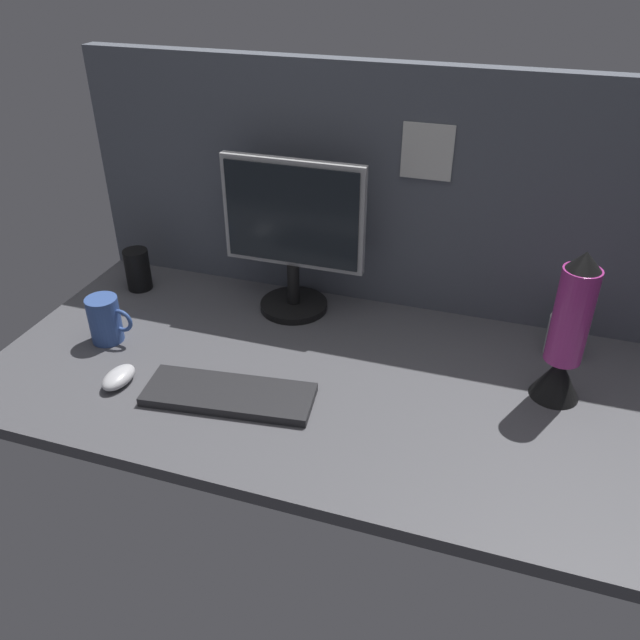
{
  "coord_description": "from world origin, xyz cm",
  "views": [
    {
      "loc": [
        23.69,
        -115.48,
        88.9
      ],
      "look_at": [
        -11.72,
        0.0,
        14.0
      ],
      "focal_mm": 36.24,
      "sensor_mm": 36.0,
      "label": 1
    }
  ],
  "objects_px": {
    "mug_black_travel": "(138,269)",
    "lava_lamp": "(566,340)",
    "mouse": "(119,377)",
    "keyboard": "(229,395)",
    "monitor": "(293,232)",
    "mug_steel": "(563,336)",
    "mug_ceramic_blue": "(106,320)"
  },
  "relations": [
    {
      "from": "keyboard",
      "to": "mug_steel",
      "type": "xyz_separation_m",
      "value": [
        0.68,
        0.41,
        0.04
      ]
    },
    {
      "from": "mug_black_travel",
      "to": "keyboard",
      "type": "bearing_deg",
      "value": -39.95
    },
    {
      "from": "keyboard",
      "to": "monitor",
      "type": "bearing_deg",
      "value": 82.62
    },
    {
      "from": "mug_ceramic_blue",
      "to": "mug_steel",
      "type": "height_order",
      "value": "mug_ceramic_blue"
    },
    {
      "from": "monitor",
      "to": "mug_steel",
      "type": "bearing_deg",
      "value": -0.67
    },
    {
      "from": "monitor",
      "to": "mug_ceramic_blue",
      "type": "height_order",
      "value": "monitor"
    },
    {
      "from": "lava_lamp",
      "to": "mouse",
      "type": "bearing_deg",
      "value": -164.41
    },
    {
      "from": "lava_lamp",
      "to": "mug_ceramic_blue",
      "type": "bearing_deg",
      "value": -173.91
    },
    {
      "from": "mouse",
      "to": "mug_black_travel",
      "type": "xyz_separation_m",
      "value": [
        -0.19,
        0.41,
        0.04
      ]
    },
    {
      "from": "mug_black_travel",
      "to": "mug_steel",
      "type": "bearing_deg",
      "value": 1.38
    },
    {
      "from": "monitor",
      "to": "keyboard",
      "type": "bearing_deg",
      "value": -90.33
    },
    {
      "from": "keyboard",
      "to": "mouse",
      "type": "relative_size",
      "value": 3.85
    },
    {
      "from": "monitor",
      "to": "lava_lamp",
      "type": "height_order",
      "value": "monitor"
    },
    {
      "from": "mug_ceramic_blue",
      "to": "mug_black_travel",
      "type": "relative_size",
      "value": 1.01
    },
    {
      "from": "mug_steel",
      "to": "mug_black_travel",
      "type": "xyz_separation_m",
      "value": [
        -1.14,
        -0.03,
        0.01
      ]
    },
    {
      "from": "monitor",
      "to": "lava_lamp",
      "type": "relative_size",
      "value": 1.17
    },
    {
      "from": "monitor",
      "to": "mug_steel",
      "type": "height_order",
      "value": "monitor"
    },
    {
      "from": "monitor",
      "to": "mug_black_travel",
      "type": "distance_m",
      "value": 0.48
    },
    {
      "from": "mug_ceramic_blue",
      "to": "lava_lamp",
      "type": "height_order",
      "value": "lava_lamp"
    },
    {
      "from": "monitor",
      "to": "mug_ceramic_blue",
      "type": "bearing_deg",
      "value": -142.54
    },
    {
      "from": "monitor",
      "to": "keyboard",
      "type": "relative_size",
      "value": 1.1
    },
    {
      "from": "mug_ceramic_blue",
      "to": "lava_lamp",
      "type": "xyz_separation_m",
      "value": [
        1.06,
        0.11,
        0.09
      ]
    },
    {
      "from": "mouse",
      "to": "mug_black_travel",
      "type": "relative_size",
      "value": 0.82
    },
    {
      "from": "mouse",
      "to": "mug_steel",
      "type": "height_order",
      "value": "mug_steel"
    },
    {
      "from": "mug_black_travel",
      "to": "lava_lamp",
      "type": "relative_size",
      "value": 0.33
    },
    {
      "from": "mouse",
      "to": "keyboard",
      "type": "bearing_deg",
      "value": 9.41
    },
    {
      "from": "keyboard",
      "to": "mouse",
      "type": "bearing_deg",
      "value": 179.22
    },
    {
      "from": "mug_ceramic_blue",
      "to": "mug_steel",
      "type": "relative_size",
      "value": 1.19
    },
    {
      "from": "mug_steel",
      "to": "mouse",
      "type": "bearing_deg",
      "value": -155.3
    },
    {
      "from": "mug_black_travel",
      "to": "lava_lamp",
      "type": "xyz_separation_m",
      "value": [
        1.12,
        -0.15,
        0.09
      ]
    },
    {
      "from": "mouse",
      "to": "lava_lamp",
      "type": "distance_m",
      "value": 0.98
    },
    {
      "from": "mouse",
      "to": "mug_black_travel",
      "type": "bearing_deg",
      "value": 118.59
    }
  ]
}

